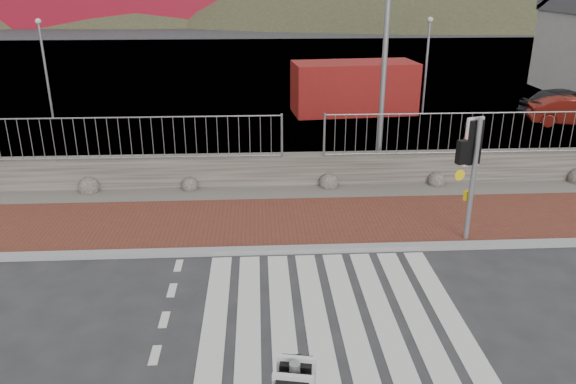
{
  "coord_description": "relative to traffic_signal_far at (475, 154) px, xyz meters",
  "views": [
    {
      "loc": [
        -1.27,
        -8.09,
        5.72
      ],
      "look_at": [
        -0.66,
        3.0,
        1.43
      ],
      "focal_mm": 35.0,
      "sensor_mm": 36.0,
      "label": 1
    }
  ],
  "objects": [
    {
      "name": "ground",
      "position": [
        -3.42,
        -3.3,
        -2.11
      ],
      "size": [
        220.0,
        220.0,
        0.0
      ],
      "primitive_type": "plane",
      "color": "#28282B",
      "rests_on": "ground"
    },
    {
      "name": "sidewalk_far",
      "position": [
        -3.42,
        1.2,
        -2.07
      ],
      "size": [
        40.0,
        3.0,
        0.08
      ],
      "primitive_type": "cube",
      "color": "brown",
      "rests_on": "ground"
    },
    {
      "name": "kerb_far",
      "position": [
        -3.42,
        -0.3,
        -2.06
      ],
      "size": [
        40.0,
        0.25,
        0.12
      ],
      "primitive_type": "cube",
      "color": "gray",
      "rests_on": "ground"
    },
    {
      "name": "zebra_crossing",
      "position": [
        -3.42,
        -3.3,
        -2.1
      ],
      "size": [
        4.62,
        5.6,
        0.01
      ],
      "color": "silver",
      "rests_on": "ground"
    },
    {
      "name": "gravel_strip",
      "position": [
        -3.42,
        3.2,
        -2.08
      ],
      "size": [
        40.0,
        1.5,
        0.06
      ],
      "primitive_type": "cube",
      "color": "#59544C",
      "rests_on": "ground"
    },
    {
      "name": "stone_wall",
      "position": [
        -3.42,
        4.0,
        -1.66
      ],
      "size": [
        40.0,
        0.6,
        0.9
      ],
      "primitive_type": "cube",
      "color": "#463F39",
      "rests_on": "ground"
    },
    {
      "name": "railing",
      "position": [
        -3.42,
        3.85,
        -0.29
      ],
      "size": [
        18.07,
        0.07,
        1.22
      ],
      "color": "gray",
      "rests_on": "stone_wall"
    },
    {
      "name": "quay",
      "position": [
        -3.42,
        24.6,
        -2.11
      ],
      "size": [
        120.0,
        40.0,
        0.5
      ],
      "primitive_type": "cube",
      "color": "#4C4C4F",
      "rests_on": "ground"
    },
    {
      "name": "water",
      "position": [
        -3.42,
        59.6,
        -2.11
      ],
      "size": [
        220.0,
        50.0,
        0.05
      ],
      "primitive_type": "cube",
      "color": "#3F4C54",
      "rests_on": "ground"
    },
    {
      "name": "hills_backdrop",
      "position": [
        3.33,
        84.6,
        -25.16
      ],
      "size": [
        254.0,
        90.0,
        100.0
      ],
      "color": "#2F3821",
      "rests_on": "ground"
    },
    {
      "name": "traffic_signal_far",
      "position": [
        0.0,
        0.0,
        0.0
      ],
      "size": [
        0.72,
        0.4,
        2.91
      ],
      "rotation": [
        0.0,
        0.0,
        3.44
      ],
      "color": "gray",
      "rests_on": "ground"
    },
    {
      "name": "streetlight",
      "position": [
        -0.86,
        4.8,
        2.9
      ],
      "size": [
        1.89,
        0.24,
        8.9
      ],
      "rotation": [
        0.0,
        0.0,
        -0.0
      ],
      "color": "gray",
      "rests_on": "ground"
    },
    {
      "name": "shipping_container",
      "position": [
        -0.42,
        13.11,
        -1.0
      ],
      "size": [
        5.51,
        2.73,
        2.22
      ],
      "primitive_type": "cube",
      "rotation": [
        0.0,
        0.0,
        0.1
      ],
      "color": "maroon",
      "rests_on": "ground"
    },
    {
      "name": "car_a",
      "position": [
        8.35,
        11.55,
        -1.45
      ],
      "size": [
        4.16,
        2.64,
        1.32
      ],
      "primitive_type": "imported",
      "rotation": [
        0.0,
        0.0,
        1.87
      ],
      "color": "black",
      "rests_on": "ground"
    },
    {
      "name": "car_b",
      "position": [
        8.14,
        10.35,
        -1.53
      ],
      "size": [
        3.68,
        1.97,
        1.15
      ],
      "primitive_type": "imported",
      "rotation": [
        0.0,
        0.0,
        1.35
      ],
      "color": "#62140E",
      "rests_on": "ground"
    }
  ]
}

